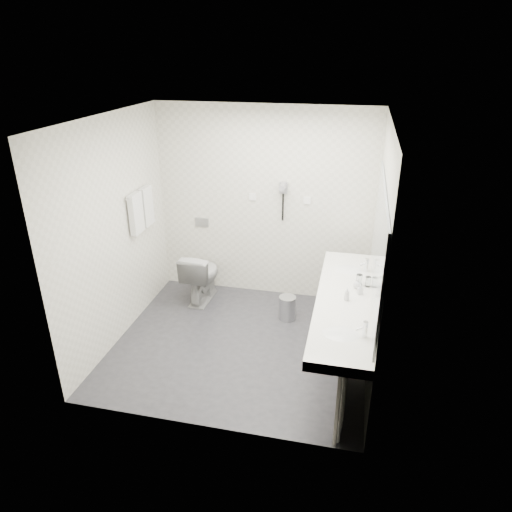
# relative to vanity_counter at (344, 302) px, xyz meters

# --- Properties ---
(floor) EXTENTS (2.80, 2.80, 0.00)m
(floor) POSITION_rel_vanity_counter_xyz_m (-1.12, 0.20, -0.80)
(floor) COLOR #2F2E34
(floor) RESTS_ON ground
(ceiling) EXTENTS (2.80, 2.80, 0.00)m
(ceiling) POSITION_rel_vanity_counter_xyz_m (-1.12, 0.20, 1.70)
(ceiling) COLOR white
(ceiling) RESTS_ON wall_back
(wall_back) EXTENTS (2.80, 0.00, 2.80)m
(wall_back) POSITION_rel_vanity_counter_xyz_m (-1.12, 1.50, 0.45)
(wall_back) COLOR silver
(wall_back) RESTS_ON floor
(wall_front) EXTENTS (2.80, 0.00, 2.80)m
(wall_front) POSITION_rel_vanity_counter_xyz_m (-1.12, -1.10, 0.45)
(wall_front) COLOR silver
(wall_front) RESTS_ON floor
(wall_left) EXTENTS (0.00, 2.60, 2.60)m
(wall_left) POSITION_rel_vanity_counter_xyz_m (-2.52, 0.20, 0.45)
(wall_left) COLOR silver
(wall_left) RESTS_ON floor
(wall_right) EXTENTS (0.00, 2.60, 2.60)m
(wall_right) POSITION_rel_vanity_counter_xyz_m (0.27, 0.20, 0.45)
(wall_right) COLOR silver
(wall_right) RESTS_ON floor
(vanity_counter) EXTENTS (0.55, 2.20, 0.10)m
(vanity_counter) POSITION_rel_vanity_counter_xyz_m (0.00, 0.00, 0.00)
(vanity_counter) COLOR white
(vanity_counter) RESTS_ON floor
(vanity_panel) EXTENTS (0.03, 2.15, 0.75)m
(vanity_panel) POSITION_rel_vanity_counter_xyz_m (0.02, 0.00, -0.42)
(vanity_panel) COLOR gray
(vanity_panel) RESTS_ON floor
(vanity_post_near) EXTENTS (0.06, 0.06, 0.75)m
(vanity_post_near) POSITION_rel_vanity_counter_xyz_m (0.05, -1.04, -0.42)
(vanity_post_near) COLOR silver
(vanity_post_near) RESTS_ON floor
(vanity_post_far) EXTENTS (0.06, 0.06, 0.75)m
(vanity_post_far) POSITION_rel_vanity_counter_xyz_m (0.05, 1.04, -0.42)
(vanity_post_far) COLOR silver
(vanity_post_far) RESTS_ON floor
(mirror) EXTENTS (0.02, 2.20, 1.05)m
(mirror) POSITION_rel_vanity_counter_xyz_m (0.26, 0.00, 0.65)
(mirror) COLOR #B2BCC6
(mirror) RESTS_ON wall_right
(basin_near) EXTENTS (0.40, 0.31, 0.05)m
(basin_near) POSITION_rel_vanity_counter_xyz_m (0.00, -0.65, 0.04)
(basin_near) COLOR white
(basin_near) RESTS_ON vanity_counter
(basin_far) EXTENTS (0.40, 0.31, 0.05)m
(basin_far) POSITION_rel_vanity_counter_xyz_m (0.00, 0.65, 0.04)
(basin_far) COLOR white
(basin_far) RESTS_ON vanity_counter
(faucet_near) EXTENTS (0.04, 0.04, 0.15)m
(faucet_near) POSITION_rel_vanity_counter_xyz_m (0.19, -0.65, 0.12)
(faucet_near) COLOR silver
(faucet_near) RESTS_ON vanity_counter
(faucet_far) EXTENTS (0.04, 0.04, 0.15)m
(faucet_far) POSITION_rel_vanity_counter_xyz_m (0.19, 0.65, 0.12)
(faucet_far) COLOR silver
(faucet_far) RESTS_ON vanity_counter
(soap_bottle_a) EXTENTS (0.06, 0.06, 0.10)m
(soap_bottle_a) POSITION_rel_vanity_counter_xyz_m (0.14, 0.11, 0.10)
(soap_bottle_a) COLOR silver
(soap_bottle_a) RESTS_ON vanity_counter
(soap_bottle_b) EXTENTS (0.09, 0.09, 0.11)m
(soap_bottle_b) POSITION_rel_vanity_counter_xyz_m (0.11, 0.23, 0.10)
(soap_bottle_b) COLOR silver
(soap_bottle_b) RESTS_ON vanity_counter
(soap_bottle_c) EXTENTS (0.06, 0.06, 0.13)m
(soap_bottle_c) POSITION_rel_vanity_counter_xyz_m (0.02, -0.04, 0.12)
(soap_bottle_c) COLOR silver
(soap_bottle_c) RESTS_ON vanity_counter
(glass_left) EXTENTS (0.08, 0.08, 0.11)m
(glass_left) POSITION_rel_vanity_counter_xyz_m (0.22, 0.30, 0.10)
(glass_left) COLOR silver
(glass_left) RESTS_ON vanity_counter
(glass_right) EXTENTS (0.07, 0.07, 0.12)m
(glass_right) POSITION_rel_vanity_counter_xyz_m (0.13, 0.30, 0.11)
(glass_right) COLOR silver
(glass_right) RESTS_ON vanity_counter
(toilet) EXTENTS (0.42, 0.70, 0.69)m
(toilet) POSITION_rel_vanity_counter_xyz_m (-1.88, 1.10, -0.45)
(toilet) COLOR white
(toilet) RESTS_ON floor
(flush_plate) EXTENTS (0.18, 0.02, 0.12)m
(flush_plate) POSITION_rel_vanity_counter_xyz_m (-1.98, 1.49, 0.15)
(flush_plate) COLOR #B2B5BA
(flush_plate) RESTS_ON wall_back
(pedal_bin) EXTENTS (0.26, 0.26, 0.29)m
(pedal_bin) POSITION_rel_vanity_counter_xyz_m (-0.69, 0.85, -0.65)
(pedal_bin) COLOR #B2B5BA
(pedal_bin) RESTS_ON floor
(bin_lid) EXTENTS (0.21, 0.21, 0.02)m
(bin_lid) POSITION_rel_vanity_counter_xyz_m (-0.69, 0.85, -0.50)
(bin_lid) COLOR #B2B5BA
(bin_lid) RESTS_ON pedal_bin
(towel_rail) EXTENTS (0.02, 0.62, 0.02)m
(towel_rail) POSITION_rel_vanity_counter_xyz_m (-2.47, 0.75, 0.75)
(towel_rail) COLOR silver
(towel_rail) RESTS_ON wall_left
(towel_near) EXTENTS (0.07, 0.24, 0.48)m
(towel_near) POSITION_rel_vanity_counter_xyz_m (-2.46, 0.61, 0.53)
(towel_near) COLOR white
(towel_near) RESTS_ON towel_rail
(towel_far) EXTENTS (0.07, 0.24, 0.48)m
(towel_far) POSITION_rel_vanity_counter_xyz_m (-2.46, 0.89, 0.53)
(towel_far) COLOR white
(towel_far) RESTS_ON towel_rail
(dryer_cradle) EXTENTS (0.10, 0.04, 0.14)m
(dryer_cradle) POSITION_rel_vanity_counter_xyz_m (-0.88, 1.47, 0.70)
(dryer_cradle) COLOR gray
(dryer_cradle) RESTS_ON wall_back
(dryer_barrel) EXTENTS (0.08, 0.14, 0.08)m
(dryer_barrel) POSITION_rel_vanity_counter_xyz_m (-0.88, 1.40, 0.73)
(dryer_barrel) COLOR gray
(dryer_barrel) RESTS_ON dryer_cradle
(dryer_cord) EXTENTS (0.02, 0.02, 0.35)m
(dryer_cord) POSITION_rel_vanity_counter_xyz_m (-0.88, 1.46, 0.45)
(dryer_cord) COLOR black
(dryer_cord) RESTS_ON dryer_cradle
(switch_plate_a) EXTENTS (0.09, 0.02, 0.09)m
(switch_plate_a) POSITION_rel_vanity_counter_xyz_m (-1.27, 1.49, 0.55)
(switch_plate_a) COLOR white
(switch_plate_a) RESTS_ON wall_back
(switch_plate_b) EXTENTS (0.09, 0.02, 0.09)m
(switch_plate_b) POSITION_rel_vanity_counter_xyz_m (-0.57, 1.49, 0.55)
(switch_plate_b) COLOR white
(switch_plate_b) RESTS_ON wall_back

